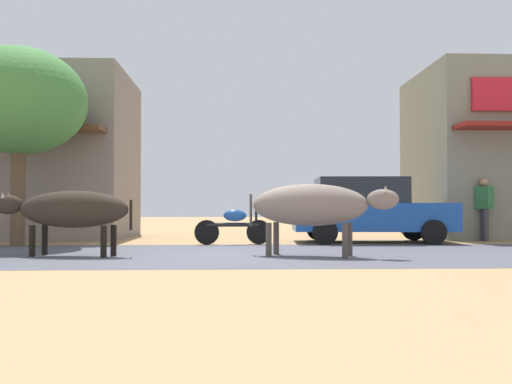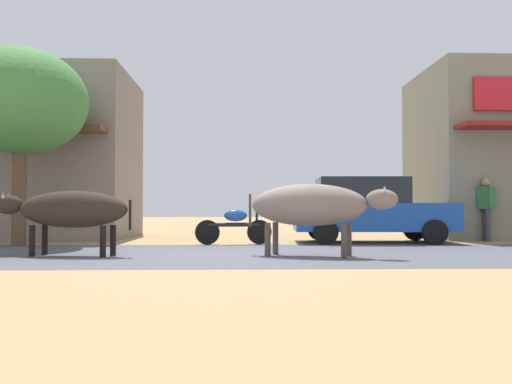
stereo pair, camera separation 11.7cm
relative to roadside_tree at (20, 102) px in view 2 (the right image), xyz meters
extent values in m
plane|color=tan|center=(4.97, -2.38, -3.34)|extent=(80.00, 80.00, 0.00)
cube|color=#50515C|center=(4.97, -2.38, -3.33)|extent=(72.00, 5.27, 0.00)
cylinder|color=brown|center=(0.00, 0.00, -2.16)|extent=(0.32, 0.32, 2.36)
ellipsoid|color=#42803B|center=(0.00, 0.00, 0.02)|extent=(3.09, 3.09, 2.47)
cube|color=#18489E|center=(8.49, 1.06, -2.69)|extent=(4.07, 2.01, 0.70)
cube|color=#1E2328|center=(8.19, 1.07, -2.02)|extent=(2.27, 1.77, 0.64)
cylinder|color=black|center=(9.83, 1.89, -3.04)|extent=(0.61, 0.21, 0.60)
cylinder|color=black|center=(9.74, 0.09, -3.04)|extent=(0.61, 0.21, 0.60)
cylinder|color=black|center=(7.25, 2.02, -3.04)|extent=(0.61, 0.21, 0.60)
cylinder|color=black|center=(7.15, 0.22, -3.04)|extent=(0.61, 0.21, 0.60)
cylinder|color=black|center=(5.58, 0.44, -3.04)|extent=(0.60, 0.13, 0.59)
cylinder|color=black|center=(4.33, 0.34, -3.04)|extent=(0.60, 0.13, 0.59)
cylinder|color=black|center=(4.95, 0.39, -2.86)|extent=(1.26, 0.21, 0.10)
ellipsoid|color=#1E4C99|center=(5.00, 0.39, -2.64)|extent=(0.58, 0.29, 0.28)
cylinder|color=black|center=(5.52, 0.44, -2.59)|extent=(0.06, 0.06, 0.60)
ellipsoid|color=#2D251D|center=(2.04, -2.70, -2.48)|extent=(2.18, 1.01, 0.68)
ellipsoid|color=#2D251D|center=(0.76, -2.46, -2.39)|extent=(0.60, 0.38, 0.36)
cone|color=beige|center=(0.69, -2.55, -2.21)|extent=(0.06, 0.06, 0.12)
cone|color=beige|center=(0.73, -2.35, -2.21)|extent=(0.06, 0.06, 0.12)
cylinder|color=black|center=(1.33, -2.79, -3.05)|extent=(0.11, 0.11, 0.57)
cylinder|color=black|center=(1.41, -2.36, -3.05)|extent=(0.11, 0.11, 0.57)
cylinder|color=black|center=(2.67, -3.05, -3.05)|extent=(0.11, 0.11, 0.57)
cylinder|color=black|center=(2.75, -2.62, -3.05)|extent=(0.11, 0.11, 0.57)
cylinder|color=black|center=(3.12, -2.91, -2.58)|extent=(0.05, 0.05, 0.55)
ellipsoid|color=slate|center=(6.35, -2.88, -2.40)|extent=(2.27, 1.42, 0.77)
ellipsoid|color=slate|center=(7.60, -3.34, -2.30)|extent=(0.62, 0.45, 0.36)
cone|color=beige|center=(7.68, -3.26, -2.12)|extent=(0.06, 0.06, 0.12)
cone|color=beige|center=(7.61, -3.45, -2.12)|extent=(0.06, 0.06, 0.12)
cylinder|color=#4A413C|center=(7.10, -2.88, -3.03)|extent=(0.11, 0.11, 0.61)
cylinder|color=#4A413C|center=(6.92, -3.36, -3.03)|extent=(0.11, 0.11, 0.61)
cylinder|color=#4A413C|center=(5.79, -2.41, -3.03)|extent=(0.11, 0.11, 0.61)
cylinder|color=#4A413C|center=(5.61, -2.89, -3.03)|extent=(0.11, 0.11, 0.61)
cylinder|color=#4A413C|center=(5.30, -2.50, -2.50)|extent=(0.05, 0.05, 0.61)
cylinder|color=#3F3F47|center=(11.58, 1.52, -2.91)|extent=(0.14, 0.14, 0.85)
cylinder|color=#3F3F47|center=(11.58, 1.34, -2.91)|extent=(0.14, 0.14, 0.85)
cube|color=#33723F|center=(11.58, 1.43, -2.19)|extent=(0.43, 0.48, 0.60)
sphere|color=tan|center=(11.58, 1.43, -1.78)|extent=(0.23, 0.23, 0.23)
cylinder|color=#33723F|center=(11.58, 1.69, -2.16)|extent=(0.09, 0.09, 0.54)
cylinder|color=#33723F|center=(11.58, 1.17, -2.16)|extent=(0.09, 0.09, 0.54)
camera|label=1|loc=(4.98, -13.09, -2.44)|focal=39.30mm
camera|label=2|loc=(5.10, -13.09, -2.44)|focal=39.30mm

